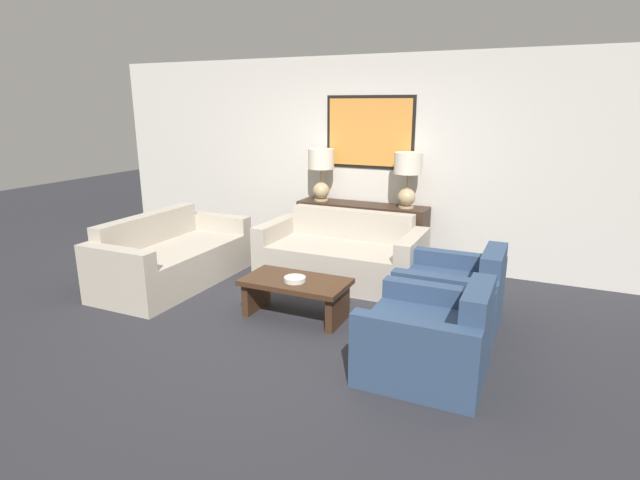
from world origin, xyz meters
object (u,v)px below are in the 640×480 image
Objects in this scene: table_lamp_left at (321,168)px; coffee_table at (295,290)px; couch_by_side at (172,259)px; table_lamp_right at (408,173)px; armchair_near_back_wall at (453,295)px; armchair_near_camera at (429,340)px; decorative_bowl at (295,279)px; couch_by_back_wall at (342,257)px; console_table at (361,234)px.

table_lamp_left is 2.19m from coffee_table.
table_lamp_left is at bearing 53.05° from couch_by_side.
table_lamp_right is (1.16, 0.00, 0.00)m from table_lamp_left.
armchair_near_back_wall is 1.03m from armchair_near_camera.
armchair_near_back_wall reaches higher than decorative_bowl.
couch_by_side is 3.31m from armchair_near_camera.
table_lamp_left is at bearing 145.95° from armchair_near_back_wall.
decorative_bowl is at bearing -89.05° from couch_by_back_wall.
couch_by_side reaches higher than coffee_table.
couch_by_back_wall is at bearing 90.95° from decorative_bowl.
couch_by_side is 1.84× the size of coffee_table.
decorative_bowl is 0.23× the size of armchair_near_camera.
armchair_near_back_wall is at bearing -34.05° from table_lamp_left.
couch_by_side is at bearing 169.49° from decorative_bowl.
table_lamp_right is (0.58, 0.00, 0.84)m from console_table.
table_lamp_right reaches higher than coffee_table.
coffee_table is (0.58, -1.88, -0.96)m from table_lamp_left.
console_table reaches higher than armchair_near_back_wall.
console_table reaches higher than coffee_table.
couch_by_side is 2.05× the size of armchair_near_camera.
armchair_near_camera reaches higher than coffee_table.
couch_by_side reaches higher than armchair_near_back_wall.
table_lamp_left is at bearing 180.00° from table_lamp_right.
decorative_bowl is (1.80, -0.33, 0.13)m from couch_by_side.
table_lamp_left is at bearing 107.25° from decorative_bowl.
table_lamp_right is 0.66× the size of coffee_table.
armchair_near_back_wall is at bearing 4.19° from couch_by_side.
couch_by_back_wall is 2.23m from armchair_near_camera.
table_lamp_right is 2.17m from decorative_bowl.
couch_by_side reaches higher than armchair_near_camera.
console_table is at bearing 136.51° from armchair_near_back_wall.
couch_by_back_wall is at bearing -130.20° from table_lamp_right.
table_lamp_left is 0.66× the size of coffee_table.
table_lamp_right is 0.73× the size of armchair_near_back_wall.
armchair_near_back_wall and armchair_near_camera have the same top height.
armchair_near_back_wall is at bearing -25.22° from couch_by_back_wall.
table_lamp_left is 0.73× the size of armchair_near_back_wall.
console_table is 0.89× the size of couch_by_side.
table_lamp_left reaches higher than couch_by_side.
couch_by_back_wall reaches higher than armchair_near_back_wall.
decorative_bowl is 1.49m from armchair_near_camera.
armchair_near_camera is (3.22, -0.80, -0.01)m from couch_by_side.
table_lamp_left reaches higher than console_table.
armchair_near_camera reaches higher than decorative_bowl.
console_table reaches higher than decorative_bowl.
couch_by_side is at bearing -145.91° from table_lamp_right.
armchair_near_back_wall is (3.22, 0.24, -0.01)m from couch_by_side.
couch_by_back_wall is at bearing 154.78° from armchair_near_back_wall.
console_table is 2.49× the size of table_lamp_right.
table_lamp_left reaches higher than armchair_near_camera.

